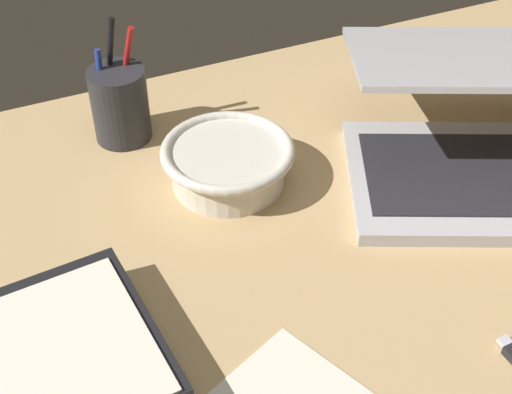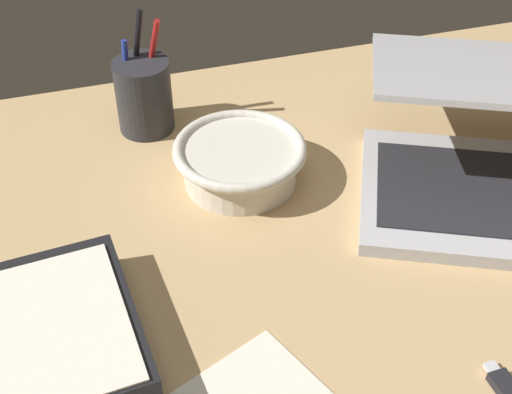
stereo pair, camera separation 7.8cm
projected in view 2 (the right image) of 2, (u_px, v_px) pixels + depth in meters
desk_top at (309, 303)px, 77.19cm from camera, size 140.00×100.00×2.00cm
laptop at (493, 154)px, 87.27cm from camera, size 41.84×42.38×15.56cm
bowl at (240, 161)px, 89.71cm from camera, size 16.83×16.83×5.59cm
pen_cup at (144, 95)px, 97.46cm from camera, size 7.70×7.70×16.63cm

